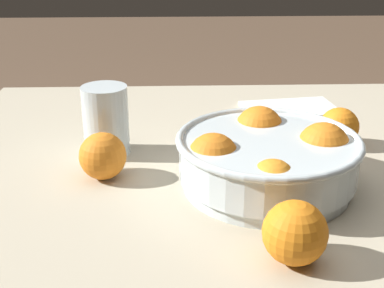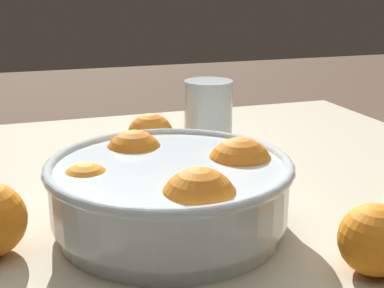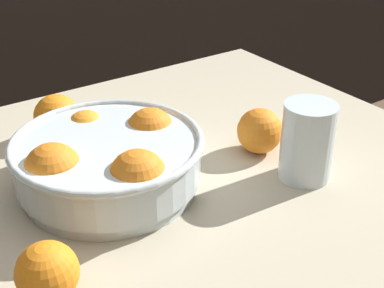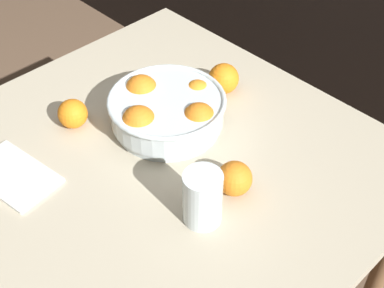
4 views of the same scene
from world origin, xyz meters
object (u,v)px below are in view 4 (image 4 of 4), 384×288
orange_loose_near_bowl (224,79)px  juice_glass (202,200)px  orange_loose_aside (73,114)px  orange_loose_front (235,179)px  fruit_bowl (167,110)px

orange_loose_near_bowl → juice_glass: bearing=-52.3°
juice_glass → orange_loose_aside: size_ratio=1.71×
juice_glass → orange_loose_near_bowl: 0.44m
juice_glass → orange_loose_near_bowl: size_ratio=1.54×
juice_glass → orange_loose_aside: bearing=-177.4°
orange_loose_near_bowl → orange_loose_front: bearing=-42.9°
orange_loose_front → juice_glass: bearing=-87.2°
fruit_bowl → orange_loose_near_bowl: 0.20m
orange_loose_front → fruit_bowl: bearing=171.0°
fruit_bowl → juice_glass: (0.27, -0.14, 0.00)m
orange_loose_near_bowl → orange_loose_aside: 0.40m
fruit_bowl → orange_loose_near_bowl: bearing=90.0°
fruit_bowl → orange_loose_front: size_ratio=3.71×
juice_glass → orange_loose_front: bearing=92.8°
orange_loose_front → orange_loose_aside: (-0.42, -0.12, -0.00)m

